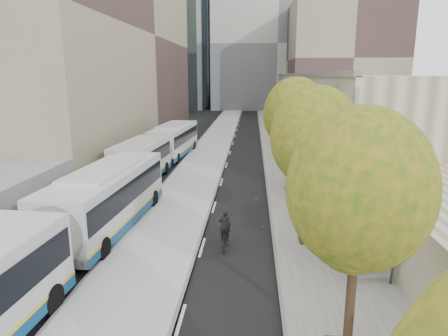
# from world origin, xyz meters

# --- Properties ---
(bus_platform) EXTENTS (4.25, 150.00, 0.15)m
(bus_platform) POSITION_xyz_m (-3.88, 35.00, 0.07)
(bus_platform) COLOR #BABABA
(bus_platform) RESTS_ON ground
(sidewalk) EXTENTS (4.75, 150.00, 0.08)m
(sidewalk) POSITION_xyz_m (4.12, 35.00, 0.04)
(sidewalk) COLOR slate
(sidewalk) RESTS_ON ground
(building_tan) EXTENTS (18.00, 92.00, 8.00)m
(building_tan) POSITION_xyz_m (15.50, 64.00, 4.00)
(building_tan) COLOR gray
(building_tan) RESTS_ON ground
(building_midrise) EXTENTS (24.00, 46.00, 25.00)m
(building_midrise) POSITION_xyz_m (-22.50, 41.00, 12.50)
(building_midrise) COLOR gray
(building_midrise) RESTS_ON ground
(building_far_block) EXTENTS (30.00, 18.00, 30.00)m
(building_far_block) POSITION_xyz_m (6.00, 96.00, 15.00)
(building_far_block) COLOR #AEABA0
(building_far_block) RESTS_ON ground
(bus_shelter) EXTENTS (1.90, 4.40, 2.53)m
(bus_shelter) POSITION_xyz_m (5.69, 10.96, 2.19)
(bus_shelter) COLOR #383A3F
(bus_shelter) RESTS_ON sidewalk
(tree_b) EXTENTS (4.00, 4.00, 6.97)m
(tree_b) POSITION_xyz_m (3.60, 5.00, 5.04)
(tree_b) COLOR black
(tree_b) RESTS_ON sidewalk
(tree_c) EXTENTS (4.20, 4.20, 7.28)m
(tree_c) POSITION_xyz_m (3.60, 13.00, 5.25)
(tree_c) COLOR black
(tree_c) RESTS_ON sidewalk
(tree_d) EXTENTS (4.40, 4.40, 7.60)m
(tree_d) POSITION_xyz_m (3.60, 22.00, 5.47)
(tree_d) COLOR black
(tree_d) RESTS_ON sidewalk
(bus_near) EXTENTS (3.92, 19.31, 3.20)m
(bus_near) POSITION_xyz_m (-7.19, 9.82, 1.75)
(bus_near) COLOR silver
(bus_near) RESTS_ON ground
(bus_far) EXTENTS (3.90, 18.67, 3.09)m
(bus_far) POSITION_xyz_m (-7.51, 29.68, 1.69)
(bus_far) COLOR silver
(bus_far) RESTS_ON ground
(cyclist) EXTENTS (0.57, 1.53, 1.95)m
(cyclist) POSITION_xyz_m (-0.55, 11.92, 0.72)
(cyclist) COLOR black
(cyclist) RESTS_ON ground
(distant_car) EXTENTS (1.57, 3.51, 1.17)m
(distant_car) POSITION_xyz_m (-7.50, 45.54, 0.59)
(distant_car) COLOR white
(distant_car) RESTS_ON ground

